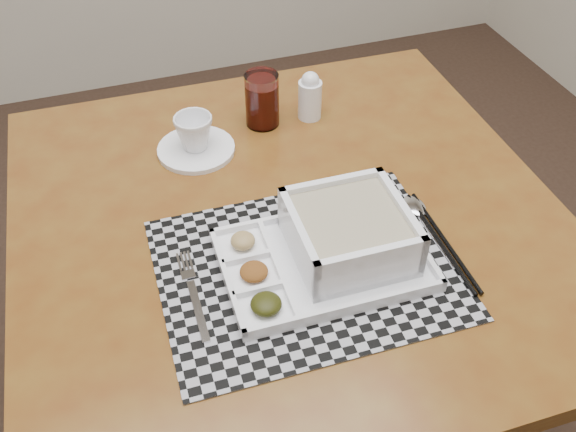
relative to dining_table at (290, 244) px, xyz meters
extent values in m
cube|color=#5C2C10|center=(0.00, 0.00, 0.05)|extent=(0.96, 0.96, 0.04)
cylinder|color=#5C2C10|center=(-0.41, 0.43, -0.30)|extent=(0.05, 0.05, 0.67)
cylinder|color=#5C2C10|center=(0.43, 0.41, -0.30)|extent=(0.05, 0.05, 0.67)
cube|color=#5C2C10|center=(0.01, 0.40, 0.00)|extent=(0.81, 0.05, 0.08)
cube|color=#5C2C10|center=(-0.40, 0.01, 0.00)|extent=(0.05, 0.81, 0.08)
cube|color=#5C2C10|center=(0.40, -0.01, 0.00)|extent=(0.05, 0.81, 0.08)
cube|color=#9998A0|center=(-0.02, -0.13, 0.07)|extent=(0.47, 0.37, 0.00)
cube|color=white|center=(0.01, -0.13, 0.08)|extent=(0.33, 0.23, 0.01)
cube|color=white|center=(0.01, -0.02, 0.09)|extent=(0.32, 0.02, 0.01)
cube|color=white|center=(0.01, -0.24, 0.09)|extent=(0.32, 0.02, 0.01)
cube|color=white|center=(-0.14, -0.13, 0.09)|extent=(0.01, 0.22, 0.01)
cube|color=white|center=(0.17, -0.13, 0.09)|extent=(0.01, 0.22, 0.01)
cube|color=white|center=(-0.06, -0.13, 0.09)|extent=(0.01, 0.20, 0.01)
cube|color=white|center=(-0.11, -0.16, 0.09)|extent=(0.08, 0.01, 0.01)
cube|color=white|center=(-0.11, -0.09, 0.09)|extent=(0.08, 0.01, 0.01)
ellipsoid|color=black|center=(-0.10, -0.20, 0.10)|extent=(0.05, 0.05, 0.02)
ellipsoid|color=#53330D|center=(-0.10, -0.13, 0.09)|extent=(0.04, 0.04, 0.02)
ellipsoid|color=olive|center=(-0.10, -0.06, 0.10)|extent=(0.04, 0.04, 0.02)
cube|color=white|center=(0.06, -0.12, 0.09)|extent=(0.18, 0.18, 0.01)
cube|color=white|center=(0.06, -0.04, 0.13)|extent=(0.18, 0.02, 0.08)
cube|color=white|center=(0.05, -0.21, 0.13)|extent=(0.18, 0.02, 0.08)
cube|color=white|center=(-0.03, -0.12, 0.13)|extent=(0.02, 0.18, 0.08)
cube|color=white|center=(0.14, -0.12, 0.13)|extent=(0.02, 0.18, 0.08)
cube|color=tan|center=(0.06, -0.12, 0.12)|extent=(0.16, 0.16, 0.07)
cube|color=silver|center=(-0.20, -0.16, 0.08)|extent=(0.01, 0.12, 0.00)
cube|color=silver|center=(-0.20, -0.09, 0.08)|extent=(0.02, 0.02, 0.00)
cube|color=silver|center=(-0.21, -0.06, 0.08)|extent=(0.00, 0.04, 0.00)
cube|color=silver|center=(-0.20, -0.06, 0.08)|extent=(0.00, 0.04, 0.00)
cube|color=silver|center=(-0.19, -0.06, 0.08)|extent=(0.00, 0.04, 0.00)
cube|color=silver|center=(-0.19, -0.06, 0.08)|extent=(0.00, 0.04, 0.00)
cube|color=silver|center=(0.21, -0.15, 0.08)|extent=(0.01, 0.12, 0.00)
ellipsoid|color=silver|center=(0.21, -0.06, 0.08)|extent=(0.04, 0.06, 0.01)
cylinder|color=black|center=(0.21, -0.15, 0.08)|extent=(0.01, 0.24, 0.01)
cylinder|color=black|center=(0.22, -0.15, 0.08)|extent=(0.01, 0.24, 0.01)
cylinder|color=white|center=(-0.11, 0.23, 0.08)|extent=(0.15, 0.15, 0.01)
imported|color=white|center=(-0.11, 0.23, 0.12)|extent=(0.08, 0.08, 0.07)
cylinder|color=white|center=(0.04, 0.28, 0.13)|extent=(0.07, 0.07, 0.11)
cylinder|color=#440905|center=(0.04, 0.28, 0.12)|extent=(0.06, 0.06, 0.09)
cylinder|color=white|center=(0.14, 0.27, 0.11)|extent=(0.05, 0.05, 0.08)
sphere|color=white|center=(0.14, 0.27, 0.16)|extent=(0.04, 0.04, 0.04)
camera|label=1|loc=(-0.27, -0.77, 0.83)|focal=40.00mm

